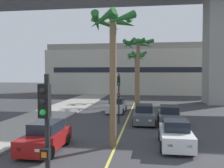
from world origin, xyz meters
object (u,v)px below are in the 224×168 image
Objects in this scene: car_queue_second at (46,137)px; traffic_light_median_near at (46,139)px; palm_tree_near_median at (138,62)px; palm_tree_far_median at (113,41)px; palm_tree_mid_median at (138,51)px; car_queue_fifth at (169,116)px; traffic_light_median_far at (119,91)px; car_queue_front at (175,134)px; car_queue_fourth at (117,106)px; palm_tree_farthest_median at (136,63)px; car_queue_third at (144,115)px.

traffic_light_median_near is at bearing -66.95° from car_queue_second.
traffic_light_median_near is 33.65m from palm_tree_near_median.
palm_tree_far_median is at bearing 87.83° from traffic_light_median_near.
palm_tree_far_median is at bearing -93.71° from palm_tree_mid_median.
car_queue_fifth is 0.98× the size of traffic_light_median_far.
car_queue_fourth is (-4.89, 12.08, 0.00)m from car_queue_front.
car_queue_fourth is at bearing -98.88° from palm_tree_near_median.
palm_tree_mid_median reaches higher than palm_tree_farthest_median.
car_queue_third is at bearing 13.12° from traffic_light_median_far.
traffic_light_median_near is 0.52× the size of palm_tree_mid_median.
traffic_light_median_far is 18.38m from palm_tree_near_median.
palm_tree_near_median is (-1.12, 17.58, 5.21)m from car_queue_third.
palm_tree_farthest_median is (-3.32, 12.81, 4.84)m from car_queue_fifth.
car_queue_third and car_queue_fourth have the same top height.
car_queue_front is 7.33m from car_queue_second.
car_queue_front is 0.59× the size of palm_tree_farthest_median.
palm_tree_far_median is at bearing -86.30° from traffic_light_median_far.
car_queue_fifth is at bearing -68.54° from palm_tree_mid_median.
car_queue_fifth is at bearing -49.67° from car_queue_fourth.
car_queue_fourth is at bearing 80.70° from car_queue_second.
traffic_light_median_far is (-2.11, -0.49, 1.99)m from car_queue_third.
car_queue_second is 8.53m from traffic_light_median_near.
traffic_light_median_near is at bearing -91.49° from palm_tree_farthest_median.
palm_tree_far_median reaches higher than traffic_light_median_far.
palm_tree_mid_median is 1.04× the size of palm_tree_far_median.
palm_tree_farthest_median reaches higher than car_queue_third.
palm_tree_farthest_median is (-1.28, 12.33, 4.84)m from car_queue_third.
car_queue_fourth is (2.25, 13.74, 0.00)m from car_queue_second.
car_queue_second is 13.93m from car_queue_fourth.
traffic_light_median_near is (-2.01, -15.90, 1.99)m from car_queue_third.
car_queue_second is at bearing -99.10° from palm_tree_near_median.
car_queue_front is at bearing -80.54° from palm_tree_farthest_median.
traffic_light_median_far is at bearing -179.74° from car_queue_fifth.
car_queue_front is 24.92m from palm_tree_near_median.
palm_tree_near_median reaches higher than car_queue_second.
car_queue_fourth is 6.35m from traffic_light_median_far.
car_queue_second is 0.51× the size of palm_tree_mid_median.
traffic_light_median_near reaches higher than car_queue_fourth.
car_queue_front is 0.53× the size of palm_tree_far_median.
traffic_light_median_far reaches higher than car_queue_fourth.
traffic_light_median_near is 1.00× the size of traffic_light_median_far.
car_queue_second is 9.80m from car_queue_third.
palm_tree_mid_median is at bearing 86.29° from palm_tree_far_median.
traffic_light_median_far is at bearing -93.70° from palm_tree_farthest_median.
car_queue_second is at bearing 113.05° from traffic_light_median_near.
palm_tree_mid_median reaches higher than car_queue_fourth.
palm_tree_farthest_median is at bearing -91.78° from palm_tree_near_median.
palm_tree_mid_median is (-0.78, 6.71, 5.93)m from car_queue_third.
traffic_light_median_far is at bearing -93.14° from palm_tree_near_median.
palm_tree_mid_median is at bearing 111.46° from car_queue_fifth.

